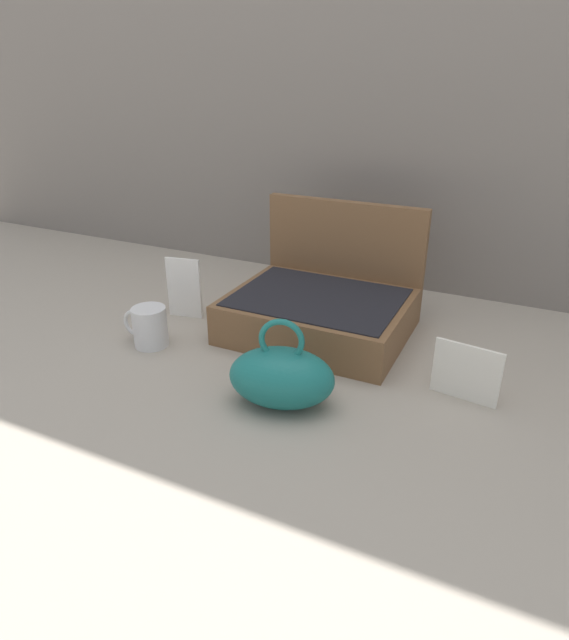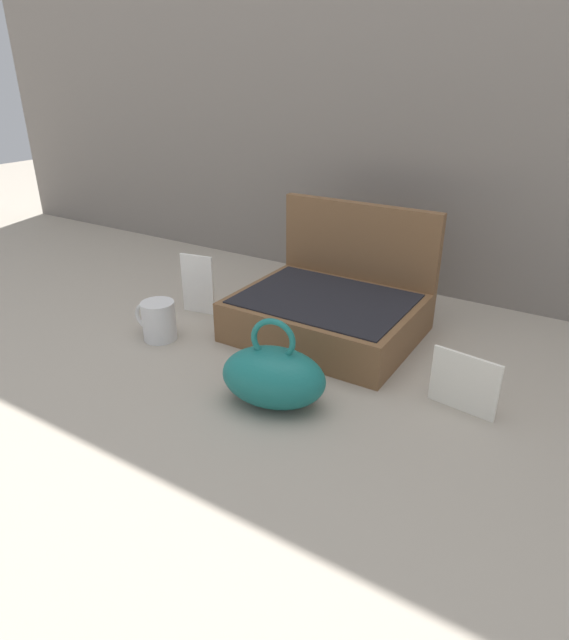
# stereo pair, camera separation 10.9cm
# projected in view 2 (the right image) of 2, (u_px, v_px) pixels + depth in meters

# --- Properties ---
(ground_plane) EXTENTS (6.00, 6.00, 0.00)m
(ground_plane) POSITION_uv_depth(u_px,v_px,m) (290.00, 364.00, 1.16)
(ground_plane) COLOR #9E9384
(back_wall) EXTENTS (3.20, 0.06, 1.40)m
(back_wall) POSITION_uv_depth(u_px,v_px,m) (417.00, 11.00, 1.30)
(back_wall) COLOR gray
(back_wall) RESTS_ON ground_plane
(open_suitcase) EXTENTS (0.41, 0.34, 0.28)m
(open_suitcase) POSITION_uv_depth(u_px,v_px,m) (329.00, 306.00, 1.27)
(open_suitcase) COLOR brown
(open_suitcase) RESTS_ON ground_plane
(teal_pouch_handbag) EXTENTS (0.22, 0.17, 0.18)m
(teal_pouch_handbag) POSITION_uv_depth(u_px,v_px,m) (273.00, 376.00, 0.99)
(teal_pouch_handbag) COLOR #196B66
(teal_pouch_handbag) RESTS_ON ground_plane
(coffee_mug) EXTENTS (0.11, 0.08, 0.09)m
(coffee_mug) POSITION_uv_depth(u_px,v_px,m) (158.00, 320.00, 1.25)
(coffee_mug) COLOR silver
(coffee_mug) RESTS_ON ground_plane
(info_card_left) EXTENTS (0.13, 0.02, 0.11)m
(info_card_left) POSITION_uv_depth(u_px,v_px,m) (464.00, 383.00, 0.98)
(info_card_left) COLOR white
(info_card_left) RESTS_ON ground_plane
(poster_card_right) EXTENTS (0.09, 0.02, 0.15)m
(poster_card_right) POSITION_uv_depth(u_px,v_px,m) (198.00, 284.00, 1.37)
(poster_card_right) COLOR white
(poster_card_right) RESTS_ON ground_plane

